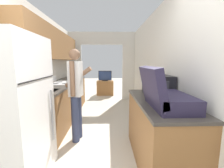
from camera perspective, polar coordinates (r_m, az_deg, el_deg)
name	(u,v)px	position (r m, az deg, el deg)	size (l,w,h in m)	color
wall_left	(39,59)	(3.38, -26.09, 8.42)	(0.38, 7.02, 2.50)	silver
wall_right	(164,72)	(2.88, 19.37, 4.42)	(0.06, 7.02, 2.50)	silver
wall_far_with_doorway	(102,62)	(5.63, -3.84, 8.45)	(2.83, 0.06, 2.50)	silver
counter_left	(63,101)	(3.99, -18.09, -6.00)	(0.62, 3.21, 0.92)	brown
counter_right	(158,132)	(2.28, 17.11, -17.06)	(0.62, 1.51, 0.92)	brown
refrigerator	(12,112)	(2.07, -33.88, -8.90)	(0.70, 0.83, 1.72)	white
range_oven	(63,101)	(3.96, -18.11, -6.05)	(0.66, 0.74, 1.06)	white
person	(76,93)	(2.75, -13.57, -3.19)	(0.53, 0.41, 1.65)	#384266
suitcase	(164,95)	(1.77, 19.07, -4.06)	(0.49, 0.68, 0.46)	#231E38
microwave	(158,85)	(2.47, 16.95, -0.29)	(0.39, 0.50, 0.30)	black
tv_cabinet	(105,88)	(6.50, -2.63, -1.45)	(0.71, 0.42, 0.62)	brown
television	(105,76)	(6.39, -2.67, 3.10)	(0.56, 0.16, 0.43)	black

